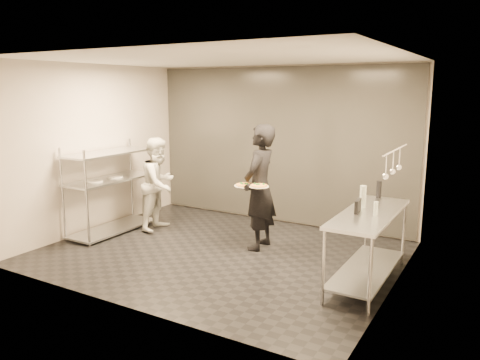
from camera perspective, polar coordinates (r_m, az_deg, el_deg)
The scene contains 13 objects.
room_shell at distance 7.69m, azimuth 2.12°, elevation 3.65°, with size 5.00×4.00×2.80m.
pass_rack at distance 8.14m, azimuth -15.45°, elevation -0.84°, with size 0.60×1.60×1.50m.
prep_counter at distance 5.99m, azimuth 15.36°, elevation -6.49°, with size 0.60×1.80×0.92m.
utensil_rail at distance 5.74m, azimuth 18.22°, elevation 2.02°, with size 0.07×1.20×0.31m.
waiter at distance 6.99m, azimuth 2.43°, elevation -0.91°, with size 0.69×0.45×1.89m, color black.
chef at distance 8.11m, azimuth -9.83°, elevation -0.45°, with size 0.77×0.60×1.59m, color silver.
pizza_plate_near at distance 6.86m, azimuth 0.78°, elevation -0.63°, with size 0.35×0.35×0.05m.
pizza_plate_far at distance 6.69m, azimuth 2.31°, elevation -0.72°, with size 0.29×0.29×0.05m.
salad_plate at distance 7.20m, azimuth 2.67°, elevation 2.76°, with size 0.25×0.25×0.07m.
pos_monitor at distance 5.84m, azimuth 14.17°, elevation -3.09°, with size 0.04×0.22×0.16m, color black.
bottle_green at distance 6.06m, azimuth 14.76°, elevation -2.00°, with size 0.08×0.08×0.28m, color #99A699.
bottle_clear at distance 5.74m, azimuth 16.22°, elevation -3.37°, with size 0.05×0.05×0.17m, color #99A699.
bottle_dark at distance 6.67m, azimuth 16.57°, elevation -1.11°, with size 0.07×0.07×0.24m, color black.
Camera 1 is at (3.58, -5.55, 2.40)m, focal length 35.00 mm.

